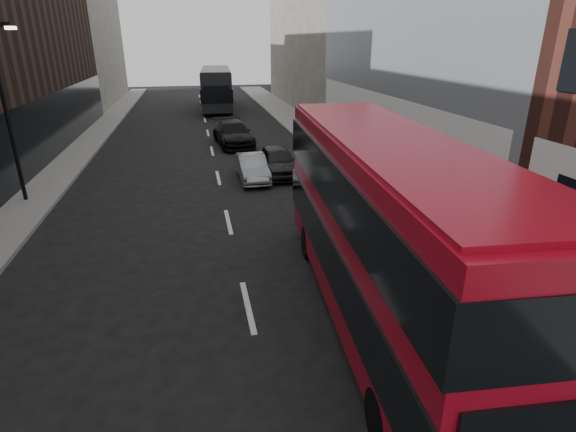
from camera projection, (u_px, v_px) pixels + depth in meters
sidewalk_right at (331, 148)px, 28.65m from camera, size 3.00×80.00×0.15m
sidewalk_left at (72, 160)px, 25.68m from camera, size 2.00×80.00×0.15m
building_victorian at (315, 5)px, 43.18m from camera, size 6.50×24.00×21.00m
building_left_mid at (9, 31)px, 27.02m from camera, size 5.00×24.00×14.00m
building_left_far at (85, 40)px, 47.23m from camera, size 5.00×20.00×13.00m
street_lamp at (6, 103)px, 17.76m from camera, size 1.06×0.22×7.00m
red_bus at (385, 224)px, 10.36m from camera, size 3.52×11.53×4.59m
grey_bus at (216, 88)px, 44.43m from camera, size 3.52×12.22×3.90m
car_a at (278, 161)px, 23.01m from camera, size 1.83×4.30×1.45m
car_b at (252, 168)px, 22.19m from camera, size 1.38×3.81×1.25m
car_c at (233, 133)px, 29.49m from camera, size 2.63×5.46×1.53m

